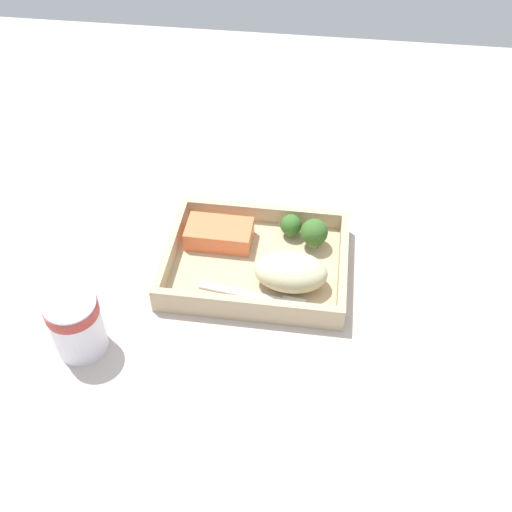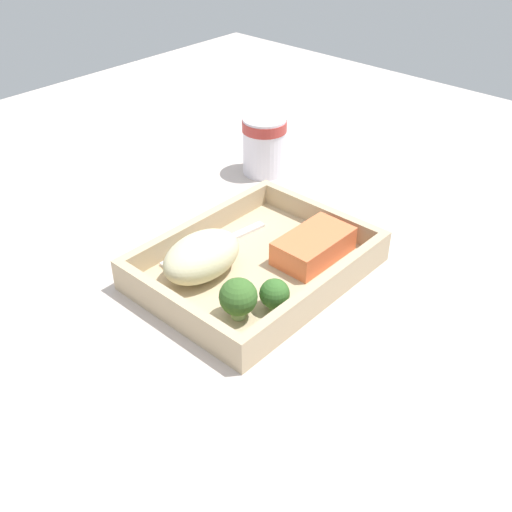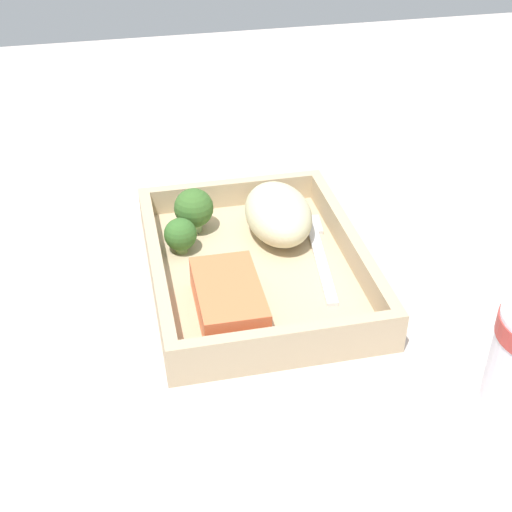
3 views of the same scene
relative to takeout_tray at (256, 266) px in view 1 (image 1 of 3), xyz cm
name	(u,v)px [view 1 (image 1 of 3)]	position (x,y,z in cm)	size (l,w,h in cm)	color
ground_plane	(256,273)	(0.00, 0.00, -1.60)	(160.00, 160.00, 2.00)	beige
takeout_tray	(256,266)	(0.00, 0.00, 0.00)	(27.42, 21.04, 1.20)	tan
tray_rim	(256,256)	(0.00, 0.00, 2.07)	(27.42, 21.04, 2.94)	tan
salmon_fillet	(219,234)	(-6.35, 3.96, 2.19)	(10.22, 5.88, 3.17)	#F07142
mashed_potatoes	(291,272)	(5.58, -3.63, 3.24)	(10.68, 6.93, 5.28)	beige
broccoli_floret_1	(291,225)	(4.64, 6.97, 2.64)	(3.42, 3.42, 3.82)	#73994F
broccoli_floret_2	(314,233)	(8.38, 5.00, 3.32)	(4.25, 4.25, 4.95)	#81A667
fork	(259,297)	(1.33, -6.92, 0.82)	(15.88, 3.70, 0.44)	silver
paper_cup	(76,323)	(-21.50, -17.70, 4.54)	(7.02, 7.02, 9.20)	white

